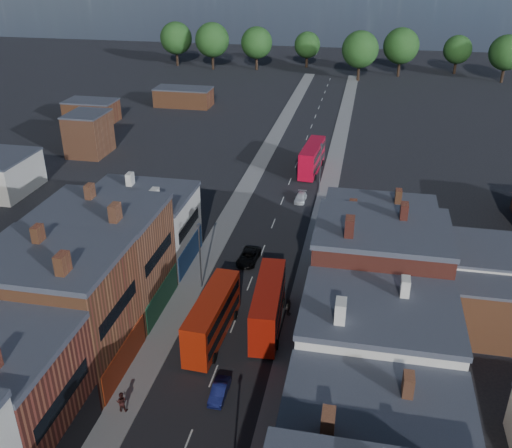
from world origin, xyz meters
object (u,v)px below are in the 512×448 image
at_px(ped_1, 122,402).
at_px(ped_3, 289,307).
at_px(car_1, 219,391).
at_px(bus_0, 212,317).
at_px(bus_2, 312,158).
at_px(car_2, 248,257).
at_px(bus_1, 268,305).
at_px(car_3, 301,198).

xyz_separation_m(ped_1, ped_3, (11.65, 16.35, 0.02)).
relative_size(car_1, ped_3, 1.88).
relative_size(bus_0, ped_1, 5.94).
xyz_separation_m(bus_0, bus_2, (4.49, 47.66, 0.05)).
distance_m(car_2, ped_3, 12.15).
relative_size(bus_1, ped_1, 6.04).
height_order(car_3, ped_3, ped_3).
xyz_separation_m(bus_1, ped_1, (-9.85, -14.11, -1.55)).
bearing_deg(ped_3, car_1, -176.31).
height_order(bus_1, car_3, bus_1).
height_order(car_1, car_2, car_2).
bearing_deg(car_1, car_2, 96.29).
relative_size(bus_1, ped_3, 5.92).
height_order(bus_1, ped_3, bus_1).
bearing_deg(car_3, ped_1, -99.61).
xyz_separation_m(bus_0, ped_1, (-4.85, -11.10, -1.51)).
height_order(bus_0, ped_1, bus_0).
distance_m(car_1, car_3, 42.92).
relative_size(bus_1, car_2, 2.32).
bearing_deg(car_2, bus_1, -66.23).
xyz_separation_m(bus_1, ped_3, (1.80, 2.24, -1.53)).
bearing_deg(ped_1, bus_0, -120.76).
bearing_deg(bus_0, car_2, 91.81).
relative_size(car_2, ped_1, 2.60).
xyz_separation_m(car_1, ped_1, (-7.55, -3.31, 0.46)).
distance_m(bus_2, car_1, 55.51).
relative_size(bus_1, car_1, 3.15).
height_order(bus_1, bus_2, bus_2).
bearing_deg(bus_0, ped_3, 40.61).
distance_m(bus_2, ped_3, 42.50).
bearing_deg(bus_1, ped_1, -128.71).
bearing_deg(car_1, bus_2, 88.57).
xyz_separation_m(bus_1, car_1, (-2.30, -10.80, -2.01)).
bearing_deg(ped_1, car_2, -108.11).
relative_size(bus_0, car_1, 3.09).
xyz_separation_m(car_2, car_3, (3.93, 19.59, -0.12)).
xyz_separation_m(bus_0, car_2, (0.30, 15.51, -1.89)).
distance_m(bus_0, car_2, 15.63).
height_order(bus_2, ped_1, bus_2).
relative_size(car_3, ped_3, 2.01).
height_order(bus_0, car_3, bus_0).
xyz_separation_m(bus_1, car_3, (-0.77, 32.09, -2.05)).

